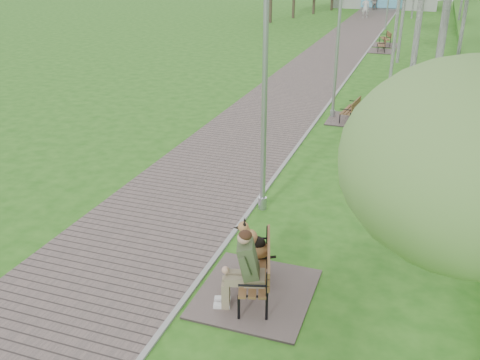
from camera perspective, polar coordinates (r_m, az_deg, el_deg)
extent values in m
plane|color=#286618|center=(9.49, -6.55, -13.45)|extent=(120.00, 120.00, 0.00)
cube|color=#645651|center=(29.26, 8.96, 12.27)|extent=(3.50, 67.00, 0.04)
cube|color=#999993|center=(29.00, 12.42, 11.91)|extent=(0.10, 67.00, 0.05)
cube|color=#645651|center=(9.75, 1.69, -11.96)|extent=(1.96, 2.18, 0.04)
cube|color=brown|center=(9.50, 1.43, -9.59)|extent=(0.94, 1.71, 0.04)
cube|color=brown|center=(9.34, 3.07, -8.12)|extent=(0.51, 1.58, 0.36)
cube|color=#645651|center=(19.50, 11.68, 6.30)|extent=(1.56, 1.73, 0.04)
cube|color=brown|center=(19.41, 11.62, 7.35)|extent=(0.53, 1.33, 0.03)
cube|color=brown|center=(19.30, 12.28, 7.93)|extent=(0.17, 1.29, 0.29)
cube|color=#645651|center=(33.27, 14.83, 13.15)|extent=(1.58, 1.75, 0.04)
cube|color=brown|center=(33.21, 14.81, 13.79)|extent=(0.58, 1.36, 0.04)
cube|color=brown|center=(33.18, 15.23, 14.16)|extent=(0.22, 1.31, 0.29)
cube|color=#645651|center=(35.44, 15.23, 13.72)|extent=(1.65, 1.84, 0.04)
cube|color=brown|center=(35.38, 15.21, 14.36)|extent=(0.79, 1.44, 0.04)
cube|color=brown|center=(35.39, 15.62, 14.72)|extent=(0.43, 1.33, 0.30)
cylinder|color=#9A9DA2|center=(12.60, 2.42, -2.47)|extent=(0.20, 0.20, 0.29)
cylinder|color=#9A9DA2|center=(11.76, 2.61, 7.67)|extent=(0.12, 0.12, 4.91)
cylinder|color=#9A9DA2|center=(19.73, 9.84, 6.98)|extent=(0.18, 0.18, 0.27)
cylinder|color=#9A9DA2|center=(19.25, 10.28, 12.91)|extent=(0.11, 0.11, 4.42)
cylinder|color=#9A9DA2|center=(42.41, 15.25, 15.41)|extent=(0.17, 0.17, 0.26)
cylinder|color=#9A9DA2|center=(53.89, 16.44, 16.93)|extent=(0.19, 0.19, 0.29)
imported|color=beige|center=(48.52, 13.25, 17.49)|extent=(0.72, 0.53, 1.80)
imported|color=gray|center=(55.29, 14.12, 17.97)|extent=(0.78, 0.63, 1.53)
cylinder|color=silver|center=(15.80, 18.44, 15.12)|extent=(0.17, 0.17, 7.31)
cylinder|color=silver|center=(25.29, 16.59, 17.71)|extent=(0.17, 0.17, 6.90)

